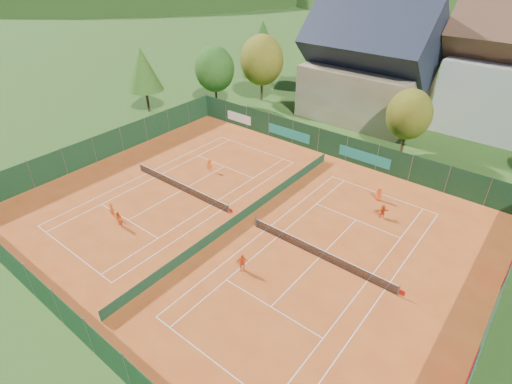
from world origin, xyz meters
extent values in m
plane|color=#274B17|center=(0.00, 0.00, -0.02)|extent=(600.00, 600.00, 0.00)
cube|color=#B64A1A|center=(0.00, 0.00, 0.01)|extent=(40.00, 32.00, 0.01)
cube|color=white|center=(-8.00, 11.88, 0.01)|extent=(10.97, 0.06, 0.00)
cube|color=white|center=(-8.00, -11.88, 0.01)|extent=(10.97, 0.06, 0.00)
cube|color=white|center=(-13.48, 0.00, 0.01)|extent=(0.06, 23.77, 0.00)
cube|color=white|center=(-2.51, 0.00, 0.01)|extent=(0.06, 23.77, 0.00)
cube|color=white|center=(-12.12, 0.00, 0.01)|extent=(0.06, 23.77, 0.00)
cube|color=white|center=(-3.88, 0.00, 0.01)|extent=(0.06, 23.77, 0.00)
cube|color=white|center=(-8.00, 6.40, 0.01)|extent=(8.23, 0.06, 0.00)
cube|color=white|center=(-8.00, -6.40, 0.01)|extent=(8.23, 0.06, 0.00)
cube|color=white|center=(-8.00, 0.00, 0.01)|extent=(0.06, 12.80, 0.00)
cube|color=white|center=(8.00, 11.88, 0.01)|extent=(10.97, 0.06, 0.00)
cube|color=white|center=(8.00, -11.88, 0.01)|extent=(10.97, 0.06, 0.00)
cube|color=white|center=(2.51, 0.00, 0.01)|extent=(0.06, 23.77, 0.00)
cube|color=white|center=(13.48, 0.00, 0.01)|extent=(0.06, 23.77, 0.00)
cube|color=white|center=(3.88, 0.00, 0.01)|extent=(0.06, 23.77, 0.00)
cube|color=white|center=(12.12, 0.00, 0.01)|extent=(0.06, 23.77, 0.00)
cube|color=white|center=(8.00, 6.40, 0.01)|extent=(8.23, 0.06, 0.00)
cube|color=white|center=(8.00, -6.40, 0.01)|extent=(8.23, 0.06, 0.00)
cube|color=white|center=(8.00, 0.00, 0.01)|extent=(0.06, 12.80, 0.00)
cylinder|color=#59595B|center=(-14.40, 0.00, 0.51)|extent=(0.10, 0.10, 1.02)
cylinder|color=#59595B|center=(-1.60, 0.00, 0.51)|extent=(0.10, 0.10, 1.02)
cube|color=black|center=(-8.00, 0.00, 0.46)|extent=(12.80, 0.02, 0.86)
cube|color=white|center=(-8.00, 0.00, 0.89)|extent=(12.80, 0.04, 0.06)
cube|color=red|center=(-1.35, 0.00, 0.45)|extent=(0.40, 0.04, 0.40)
cylinder|color=#59595B|center=(1.60, 0.00, 0.51)|extent=(0.10, 0.10, 1.02)
cylinder|color=#59595B|center=(14.40, 0.00, 0.51)|extent=(0.10, 0.10, 1.02)
cube|color=black|center=(8.00, 0.00, 0.46)|extent=(12.80, 0.02, 0.86)
cube|color=white|center=(8.00, 0.00, 0.89)|extent=(12.80, 0.04, 0.06)
cube|color=red|center=(14.65, 0.00, 0.45)|extent=(0.40, 0.04, 0.40)
cube|color=#163D25|center=(0.00, 0.00, 0.50)|extent=(0.03, 28.80, 1.00)
cube|color=#12331C|center=(0.00, 16.00, 1.50)|extent=(40.00, 0.04, 3.00)
cube|color=teal|center=(-6.00, 15.94, 1.20)|extent=(6.00, 0.03, 1.20)
cube|color=teal|center=(4.00, 15.94, 1.20)|extent=(6.00, 0.03, 1.20)
cube|color=silver|center=(-14.00, 15.94, 1.20)|extent=(4.00, 0.03, 1.20)
cube|color=#153C1D|center=(0.00, -16.00, 1.50)|extent=(40.00, 0.04, 3.00)
cube|color=#14391D|center=(-20.00, 0.00, 1.50)|extent=(0.04, 32.00, 3.00)
cube|color=#143822|center=(20.00, 0.00, 1.50)|extent=(0.04, 32.00, 3.00)
cube|color=#B21414|center=(19.94, -4.00, 1.20)|extent=(0.03, 3.00, 1.20)
cube|color=#B21414|center=(19.94, 6.00, 1.20)|extent=(0.03, 3.00, 1.20)
cube|color=tan|center=(-3.00, 30.00, 3.50)|extent=(15.00, 12.00, 7.00)
cube|color=#1E2333|center=(-3.00, 30.00, 10.00)|extent=(16.20, 12.00, 12.00)
cylinder|color=#49321A|center=(-22.00, 20.00, 1.40)|extent=(0.36, 0.36, 2.80)
ellipsoid|color=#235418|center=(-22.00, 20.00, 5.40)|extent=(5.72, 5.72, 6.58)
cylinder|color=#4B2F1A|center=(-18.00, 26.00, 1.57)|extent=(0.36, 0.36, 3.15)
ellipsoid|color=olive|center=(-18.00, 26.00, 6.07)|extent=(6.44, 6.44, 7.40)
cylinder|color=#482E19|center=(-24.00, 34.00, 1.75)|extent=(0.36, 0.36, 3.50)
cone|color=#225117|center=(-24.00, 34.00, 6.75)|extent=(5.60, 5.60, 6.50)
cylinder|color=#4D341B|center=(6.00, 22.00, 1.22)|extent=(0.36, 0.36, 2.45)
ellipsoid|color=olive|center=(6.00, 22.00, 4.72)|extent=(5.01, 5.01, 5.76)
cylinder|color=#4B2C1A|center=(-28.00, 12.00, 1.57)|extent=(0.36, 0.36, 3.15)
cone|color=#2F5C1A|center=(-28.00, 12.00, 6.07)|extent=(5.04, 5.04, 5.85)
ellipsoid|color=black|center=(-220.00, 160.00, -35.70)|extent=(340.00, 340.00, 204.00)
sphere|color=#CCD833|center=(-10.38, -6.88, 0.03)|extent=(0.07, 0.07, 0.07)
sphere|color=#CCD833|center=(3.54, -12.93, 0.03)|extent=(0.07, 0.07, 0.07)
sphere|color=#CCD833|center=(2.09, 4.14, 0.03)|extent=(0.07, 0.07, 0.07)
sphere|color=#CCD833|center=(-5.86, 9.55, 0.03)|extent=(0.07, 0.07, 0.07)
imported|color=#E95C14|center=(-9.55, -6.91, 0.72)|extent=(0.54, 0.37, 1.44)
imported|color=#FF5E16|center=(-7.77, -7.40, 0.76)|extent=(0.74, 0.58, 1.51)
imported|color=#FF6116|center=(-8.56, 4.71, 0.70)|extent=(0.93, 0.56, 1.40)
imported|color=#EB4A14|center=(4.14, -4.86, 0.77)|extent=(0.91, 0.91, 1.55)
imported|color=#FC5116|center=(8.17, 10.69, 0.71)|extent=(0.74, 0.53, 1.42)
imported|color=#D24112|center=(9.60, 8.23, 0.64)|extent=(1.14, 1.08, 1.28)
camera|label=1|loc=(18.94, -21.77, 21.38)|focal=28.00mm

